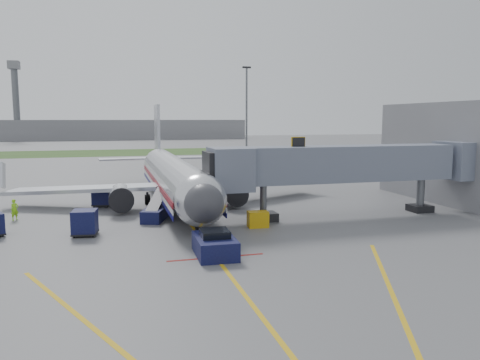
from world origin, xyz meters
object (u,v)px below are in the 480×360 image
object	(u,v)px
pushback_tug	(215,245)
belt_loader	(156,212)
ramp_worker	(15,210)
airliner	(174,177)

from	to	relation	value
pushback_tug	belt_loader	bearing A→B (deg)	102.40
pushback_tug	ramp_worker	bearing A→B (deg)	134.05
pushback_tug	belt_loader	xyz separation A→B (m)	(-2.53, 11.49, -0.08)
belt_loader	ramp_worker	distance (m)	11.68
belt_loader	ramp_worker	world-z (taller)	belt_loader
airliner	belt_loader	distance (m)	7.94
pushback_tug	belt_loader	size ratio (longest dim) A/B	0.78
ramp_worker	pushback_tug	bearing A→B (deg)	-84.34
airliner	ramp_worker	world-z (taller)	airliner
belt_loader	ramp_worker	xyz separation A→B (m)	(-11.33, 2.84, 0.30)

